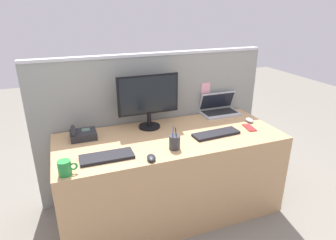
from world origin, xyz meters
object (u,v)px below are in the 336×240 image
laptop (219,108)px  computer_mouse_right_hand (249,120)px  pen_cup (175,142)px  keyboard_main (107,157)px  cell_phone_red_case (249,128)px  computer_mouse_left_hand (151,158)px  coffee_mug (65,168)px  keyboard_spare (216,134)px  desk_phone (82,134)px  desktop_monitor (148,97)px

laptop → computer_mouse_right_hand: (0.15, -0.29, -0.03)m
computer_mouse_right_hand → pen_cup: size_ratio=0.54×
laptop → keyboard_main: (-1.17, -0.51, -0.04)m
cell_phone_red_case → pen_cup: bearing=-160.3°
keyboard_main → computer_mouse_left_hand: computer_mouse_left_hand is taller
coffee_mug → keyboard_spare: bearing=9.4°
desk_phone → computer_mouse_right_hand: desk_phone is taller
keyboard_spare → computer_mouse_left_hand: 0.65m
desktop_monitor → computer_mouse_right_hand: bearing=-13.0°
keyboard_main → keyboard_spare: size_ratio=0.94×
desktop_monitor → cell_phone_red_case: desktop_monitor is taller
laptop → coffee_mug: 1.58m
pen_cup → coffee_mug: bearing=-173.6°
keyboard_main → pen_cup: 0.49m
keyboard_main → pen_cup: size_ratio=1.98×
computer_mouse_left_hand → desktop_monitor: bearing=87.5°
keyboard_spare → cell_phone_red_case: 0.34m
desk_phone → keyboard_main: 0.41m
cell_phone_red_case → keyboard_spare: bearing=-166.2°
desk_phone → keyboard_main: size_ratio=0.54×
keyboard_spare → desktop_monitor: bearing=139.0°
keyboard_main → laptop: bearing=24.1°
pen_cup → coffee_mug: size_ratio=1.55×
keyboard_spare → cell_phone_red_case: (0.34, 0.02, -0.01)m
computer_mouse_right_hand → computer_mouse_left_hand: (-1.04, -0.35, 0.00)m
cell_phone_red_case → desk_phone: bearing=177.6°
keyboard_spare → computer_mouse_left_hand: computer_mouse_left_hand is taller
keyboard_spare → coffee_mug: coffee_mug is taller
desk_phone → keyboard_spare: size_ratio=0.51×
computer_mouse_left_hand → pen_cup: (0.21, 0.10, 0.04)m
desktop_monitor → computer_mouse_left_hand: (-0.16, -0.56, -0.25)m
laptop → coffee_mug: size_ratio=3.02×
coffee_mug → pen_cup: bearing=6.4°
laptop → keyboard_spare: 0.52m
keyboard_main → pen_cup: pen_cup is taller
desk_phone → cell_phone_red_case: desk_phone is taller
computer_mouse_left_hand → pen_cup: 0.23m
desktop_monitor → desk_phone: 0.61m
keyboard_spare → computer_mouse_left_hand: (-0.62, -0.20, 0.01)m
coffee_mug → keyboard_main: bearing=23.4°
desk_phone → pen_cup: (0.61, -0.42, 0.02)m
keyboard_main → computer_mouse_right_hand: 1.34m
pen_cup → coffee_mug: pen_cup is taller
laptop → desk_phone: size_ratio=1.82×
keyboard_spare → cell_phone_red_case: bearing=0.6°
desktop_monitor → desk_phone: (-0.56, -0.04, -0.23)m
coffee_mug → desktop_monitor: bearing=37.5°
desktop_monitor → keyboard_spare: desktop_monitor is taller
cell_phone_red_case → coffee_mug: (-1.51, -0.22, 0.04)m
keyboard_spare → pen_cup: (-0.41, -0.11, 0.04)m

